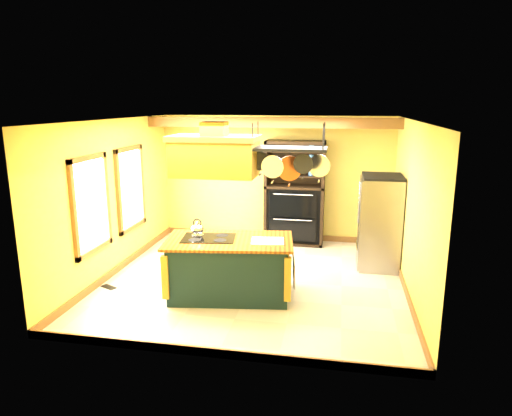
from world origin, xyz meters
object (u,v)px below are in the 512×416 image
(hutch, at_px, (295,204))
(refrigerator, at_px, (379,224))
(kitchen_island, at_px, (229,267))
(range_hood, at_px, (215,154))
(pot_rack, at_px, (289,156))

(hutch, bearing_deg, refrigerator, -35.69)
(hutch, bearing_deg, kitchen_island, -103.47)
(hutch, bearing_deg, range_hood, -107.03)
(pot_rack, bearing_deg, kitchen_island, -179.24)
(kitchen_island, relative_size, refrigerator, 1.24)
(pot_rack, bearing_deg, range_hood, -179.35)
(pot_rack, bearing_deg, hutch, 93.80)
(pot_rack, relative_size, hutch, 0.53)
(range_hood, height_order, refrigerator, range_hood)
(range_hood, bearing_deg, hutch, 72.97)
(refrigerator, bearing_deg, hutch, 144.31)
(kitchen_island, relative_size, hutch, 0.94)
(refrigerator, xyz_separation_m, hutch, (-1.67, 1.20, 0.05))
(range_hood, bearing_deg, refrigerator, 34.44)
(pot_rack, xyz_separation_m, refrigerator, (1.47, 1.75, -1.41))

